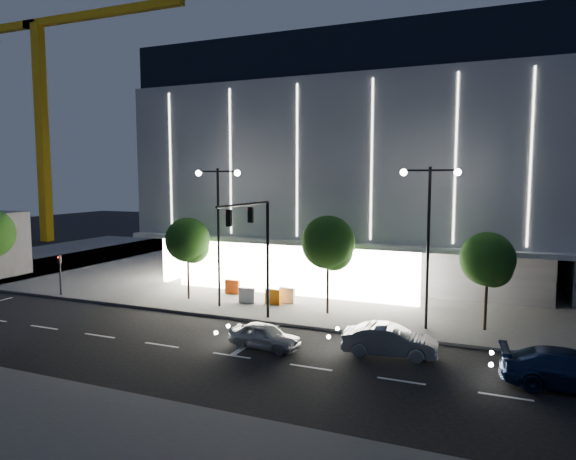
# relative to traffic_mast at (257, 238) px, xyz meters

# --- Properties ---
(ground) EXTENTS (160.00, 160.00, 0.00)m
(ground) POSITION_rel_traffic_mast_xyz_m (-1.00, -3.34, -5.03)
(ground) COLOR black
(ground) RESTS_ON ground
(sidewalk_museum) EXTENTS (70.00, 40.00, 0.15)m
(sidewalk_museum) POSITION_rel_traffic_mast_xyz_m (4.00, 20.66, -4.95)
(sidewalk_museum) COLOR #474747
(sidewalk_museum) RESTS_ON ground
(museum) EXTENTS (30.00, 25.80, 18.00)m
(museum) POSITION_rel_traffic_mast_xyz_m (1.98, 18.97, 4.25)
(museum) COLOR #4C4C51
(museum) RESTS_ON ground
(traffic_mast) EXTENTS (0.33, 5.89, 7.07)m
(traffic_mast) POSITION_rel_traffic_mast_xyz_m (0.00, 0.00, 0.00)
(traffic_mast) COLOR black
(traffic_mast) RESTS_ON ground
(street_lamp_west) EXTENTS (3.16, 0.36, 9.00)m
(street_lamp_west) POSITION_rel_traffic_mast_xyz_m (-4.00, 2.66, 0.93)
(street_lamp_west) COLOR black
(street_lamp_west) RESTS_ON ground
(street_lamp_east) EXTENTS (3.16, 0.36, 9.00)m
(street_lamp_east) POSITION_rel_traffic_mast_xyz_m (9.00, 2.66, 0.93)
(street_lamp_east) COLOR black
(street_lamp_east) RESTS_ON ground
(ped_signal_far) EXTENTS (0.22, 0.24, 3.00)m
(ped_signal_far) POSITION_rel_traffic_mast_xyz_m (-16.00, 1.16, -3.14)
(ped_signal_far) COLOR black
(ped_signal_far) RESTS_ON ground
(tower_crane) EXTENTS (32.00, 2.00, 28.50)m
(tower_crane) POSITION_rel_traffic_mast_xyz_m (-41.92, 24.66, 15.48)
(tower_crane) COLOR gold
(tower_crane) RESTS_ON ground
(tree_left) EXTENTS (3.02, 3.02, 5.72)m
(tree_left) POSITION_rel_traffic_mast_xyz_m (-6.97, 3.68, -0.99)
(tree_left) COLOR black
(tree_left) RESTS_ON ground
(tree_mid) EXTENTS (3.25, 3.25, 6.15)m
(tree_mid) POSITION_rel_traffic_mast_xyz_m (3.03, 3.68, -0.69)
(tree_mid) COLOR black
(tree_mid) RESTS_ON ground
(tree_right) EXTENTS (2.91, 2.91, 5.51)m
(tree_right) POSITION_rel_traffic_mast_xyz_m (12.03, 3.68, -1.14)
(tree_right) COLOR black
(tree_right) RESTS_ON ground
(car_lead) EXTENTS (3.81, 1.85, 1.25)m
(car_lead) POSITION_rel_traffic_mast_xyz_m (2.00, -3.26, -4.40)
(car_lead) COLOR #A3A6AA
(car_lead) RESTS_ON ground
(car_second) EXTENTS (4.56, 1.98, 1.46)m
(car_second) POSITION_rel_traffic_mast_xyz_m (7.94, -1.98, -4.30)
(car_second) COLOR #A2A5AA
(car_second) RESTS_ON ground
(car_third) EXTENTS (5.49, 2.59, 1.55)m
(car_third) POSITION_rel_traffic_mast_xyz_m (15.39, -3.03, -4.25)
(car_third) COLOR #132248
(car_third) RESTS_ON ground
(barrier_a) EXTENTS (1.11, 0.28, 1.00)m
(barrier_a) POSITION_rel_traffic_mast_xyz_m (-4.92, 6.07, -4.38)
(barrier_a) COLOR #DB3E0C
(barrier_a) RESTS_ON sidewalk_museum
(barrier_b) EXTENTS (1.12, 0.37, 1.00)m
(barrier_b) POSITION_rel_traffic_mast_xyz_m (-2.75, 4.12, -4.38)
(barrier_b) COLOR silver
(barrier_b) RESTS_ON sidewalk_museum
(barrier_c) EXTENTS (1.12, 0.37, 1.00)m
(barrier_c) POSITION_rel_traffic_mast_xyz_m (-0.99, 4.42, -4.38)
(barrier_c) COLOR orange
(barrier_c) RESTS_ON sidewalk_museum
(barrier_d) EXTENTS (1.13, 0.41, 1.00)m
(barrier_d) POSITION_rel_traffic_mast_xyz_m (-0.32, 5.19, -4.38)
(barrier_d) COLOR silver
(barrier_d) RESTS_ON sidewalk_museum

